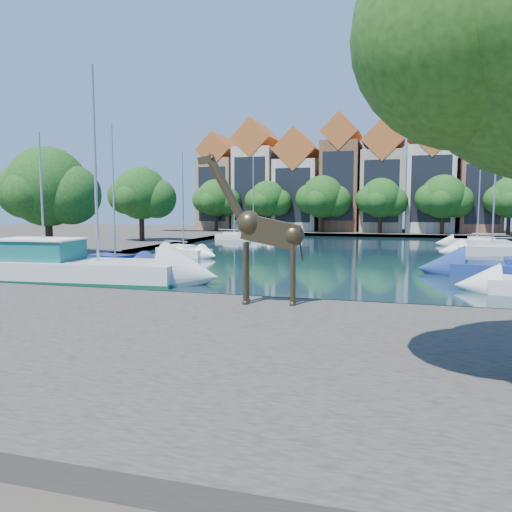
% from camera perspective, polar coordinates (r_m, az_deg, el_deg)
% --- Properties ---
extents(ground, '(160.00, 160.00, 0.00)m').
position_cam_1_polar(ground, '(20.95, 3.12, -6.04)').
color(ground, '#38332B').
rests_on(ground, ground).
extents(water_basin, '(38.00, 50.00, 0.08)m').
position_cam_1_polar(water_basin, '(44.43, 10.08, 0.23)').
color(water_basin, black).
rests_on(water_basin, ground).
extents(near_quay, '(50.00, 14.00, 0.50)m').
position_cam_1_polar(near_quay, '(14.35, -3.27, -10.60)').
color(near_quay, '#49453F').
rests_on(near_quay, ground).
extents(far_quay, '(60.00, 16.00, 0.50)m').
position_cam_1_polar(far_quay, '(76.23, 12.62, 2.64)').
color(far_quay, '#49453F').
rests_on(far_quay, ground).
extents(left_quay, '(14.00, 52.00, 0.50)m').
position_cam_1_polar(left_quay, '(53.16, -17.80, 1.17)').
color(left_quay, '#49453F').
rests_on(left_quay, ground).
extents(townhouse_west_end, '(5.44, 9.18, 14.93)m').
position_cam_1_polar(townhouse_west_end, '(80.88, -3.91, 7.98)').
color(townhouse_west_end, '#977252').
rests_on(townhouse_west_end, far_quay).
extents(townhouse_west_mid, '(5.94, 9.18, 16.79)m').
position_cam_1_polar(townhouse_west_mid, '(79.07, 0.22, 8.67)').
color(townhouse_west_mid, beige).
rests_on(townhouse_west_mid, far_quay).
extents(townhouse_west_inner, '(6.43, 9.18, 15.15)m').
position_cam_1_polar(townhouse_west_inner, '(77.51, 4.89, 8.06)').
color(townhouse_west_inner, beige).
rests_on(townhouse_west_inner, far_quay).
extents(townhouse_center, '(5.44, 9.18, 16.93)m').
position_cam_1_polar(townhouse_center, '(76.56, 9.73, 8.78)').
color(townhouse_center, brown).
rests_on(townhouse_center, far_quay).
extents(townhouse_east_inner, '(5.94, 9.18, 15.79)m').
position_cam_1_polar(townhouse_east_inner, '(76.09, 14.26, 8.23)').
color(townhouse_east_inner, tan).
rests_on(townhouse_east_inner, far_quay).
extents(townhouse_east_mid, '(6.43, 9.18, 16.65)m').
position_cam_1_polar(townhouse_east_mid, '(76.17, 19.22, 8.36)').
color(townhouse_east_mid, beige).
rests_on(townhouse_east_mid, far_quay).
extents(townhouse_east_end, '(5.44, 9.18, 14.43)m').
position_cam_1_polar(townhouse_east_end, '(76.73, 24.08, 7.42)').
color(townhouse_east_end, brown).
rests_on(townhouse_east_end, far_quay).
extents(far_tree_far_west, '(7.28, 5.60, 7.68)m').
position_cam_1_polar(far_tree_far_west, '(75.29, -4.55, 6.48)').
color(far_tree_far_west, '#332114').
rests_on(far_tree_far_west, far_quay).
extents(far_tree_west, '(6.76, 5.20, 7.36)m').
position_cam_1_polar(far_tree_west, '(72.86, 1.39, 6.43)').
color(far_tree_west, '#332114').
rests_on(far_tree_west, far_quay).
extents(far_tree_mid_west, '(7.80, 6.00, 8.00)m').
position_cam_1_polar(far_tree_mid_west, '(71.26, 7.67, 6.57)').
color(far_tree_mid_west, '#332114').
rests_on(far_tree_mid_west, far_quay).
extents(far_tree_mid_east, '(7.02, 5.40, 7.52)m').
position_cam_1_polar(far_tree_mid_east, '(70.53, 14.14, 6.32)').
color(far_tree_mid_east, '#332114').
rests_on(far_tree_mid_east, far_quay).
extents(far_tree_east, '(7.54, 5.80, 7.84)m').
position_cam_1_polar(far_tree_east, '(70.70, 20.68, 6.21)').
color(far_tree_east, '#332114').
rests_on(far_tree_east, far_quay).
extents(far_tree_far_east, '(6.76, 5.20, 7.36)m').
position_cam_1_polar(far_tree_far_east, '(71.77, 27.08, 5.81)').
color(far_tree_far_east, '#332114').
rests_on(far_tree_far_east, far_quay).
extents(side_tree_left_near, '(7.80, 6.00, 8.20)m').
position_cam_1_polar(side_tree_left_near, '(40.90, -22.63, 7.04)').
color(side_tree_left_near, '#332114').
rests_on(side_tree_left_near, left_quay).
extents(side_tree_left_far, '(7.28, 5.60, 7.88)m').
position_cam_1_polar(side_tree_left_far, '(54.81, -12.91, 6.80)').
color(side_tree_left_far, '#332114').
rests_on(side_tree_left_far, left_quay).
extents(giraffe_statue, '(4.01, 1.03, 5.73)m').
position_cam_1_polar(giraffe_statue, '(19.14, 0.78, 2.86)').
color(giraffe_statue, '#362D1B').
rests_on(giraffe_statue, near_quay).
extents(motorsailer, '(12.77, 4.66, 11.75)m').
position_cam_1_polar(motorsailer, '(30.15, -20.73, -0.90)').
color(motorsailer, silver).
rests_on(motorsailer, water_basin).
extents(sailboat_left_a, '(5.52, 3.65, 8.30)m').
position_cam_1_polar(sailboat_left_a, '(31.18, -22.99, -1.45)').
color(sailboat_left_a, white).
rests_on(sailboat_left_a, water_basin).
extents(sailboat_left_b, '(6.79, 3.98, 9.45)m').
position_cam_1_polar(sailboat_left_b, '(34.21, -15.78, -0.62)').
color(sailboat_left_b, navy).
rests_on(sailboat_left_b, water_basin).
extents(sailboat_left_c, '(5.33, 3.52, 8.60)m').
position_cam_1_polar(sailboat_left_c, '(42.03, -8.27, 0.69)').
color(sailboat_left_c, white).
rests_on(sailboat_left_c, water_basin).
extents(sailboat_left_d, '(4.58, 1.70, 8.82)m').
position_cam_1_polar(sailboat_left_d, '(61.59, -2.49, 2.38)').
color(sailboat_left_d, silver).
rests_on(sailboat_left_d, water_basin).
extents(sailboat_left_e, '(5.66, 2.83, 10.36)m').
position_cam_1_polar(sailboat_left_e, '(63.22, -0.31, 2.54)').
color(sailboat_left_e, silver).
rests_on(sailboat_left_e, water_basin).
extents(sailboat_right_c, '(6.74, 4.06, 12.60)m').
position_cam_1_polar(sailboat_right_c, '(46.85, 25.35, 0.88)').
color(sailboat_right_c, silver).
rests_on(sailboat_right_c, water_basin).
extents(sailboat_right_d, '(5.75, 2.22, 8.61)m').
position_cam_1_polar(sailboat_right_d, '(56.08, 23.96, 1.56)').
color(sailboat_right_d, silver).
rests_on(sailboat_right_d, water_basin).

